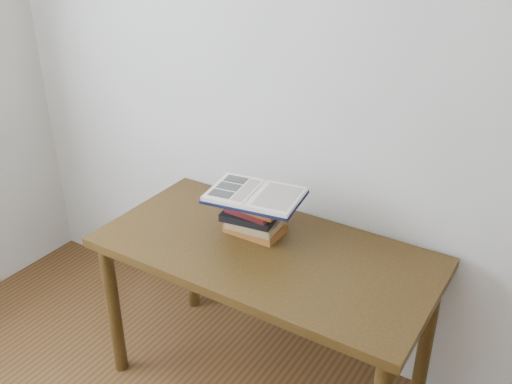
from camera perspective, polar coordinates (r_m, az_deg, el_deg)
The scene contains 3 objects.
desk at distance 2.34m, azimuth 0.93°, elevation -7.68°, with size 1.35×0.68×0.73m.
book_stack at distance 2.34m, azimuth -0.27°, elevation -2.18°, with size 0.26×0.19×0.18m.
open_book at distance 2.26m, azimuth -0.08°, elevation -0.31°, with size 0.40×0.31×0.03m.
Camera 1 is at (0.92, -0.26, 1.97)m, focal length 40.00 mm.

